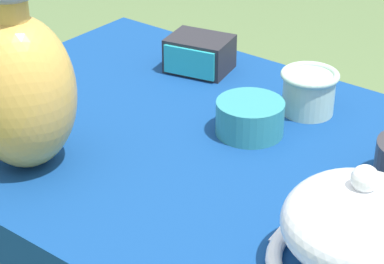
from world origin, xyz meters
name	(u,v)px	position (x,y,z in m)	size (l,w,h in m)	color
display_table	(245,198)	(0.00, -0.01, 0.61)	(1.22, 0.72, 0.68)	brown
vase_tall_bulbous	(21,90)	(-0.28, -0.22, 0.81)	(0.17, 0.17, 0.30)	gold
vase_dome_bell	(358,232)	(0.26, -0.15, 0.74)	(0.24, 0.23, 0.16)	white
mosaic_tile_box	(199,54)	(-0.28, 0.23, 0.72)	(0.14, 0.12, 0.07)	#232328
cup_wide_celadon	(309,91)	(-0.01, 0.20, 0.72)	(0.11, 0.11, 0.08)	#A8CCB7
pot_squat_teal	(250,118)	(-0.05, 0.07, 0.71)	(0.12, 0.12, 0.06)	teal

